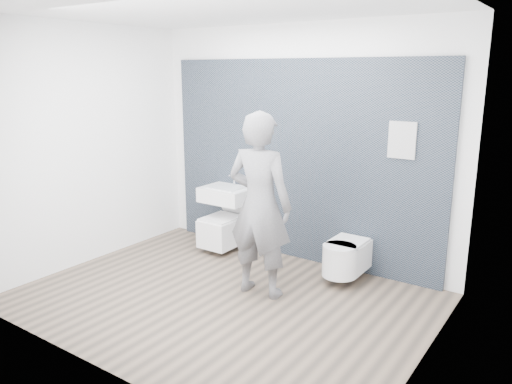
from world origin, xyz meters
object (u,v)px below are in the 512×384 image
Objects in this scene: toilet_rounded at (345,257)px; visitor at (260,205)px; washbasin at (226,194)px; toilet_square at (224,229)px.

visitor is at bearing -127.78° from toilet_rounded.
visitor is at bearing -38.15° from washbasin.
toilet_rounded is at bearing -3.12° from washbasin.
visitor is (1.10, -0.87, 0.22)m from washbasin.
toilet_rounded is at bearing -0.90° from toilet_square.
toilet_square is at bearing 179.10° from toilet_rounded.
toilet_square reaches higher than toilet_rounded.
washbasin is 1.76m from toilet_rounded.
toilet_square is 0.39× the size of visitor.
toilet_square is at bearing -90.00° from washbasin.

